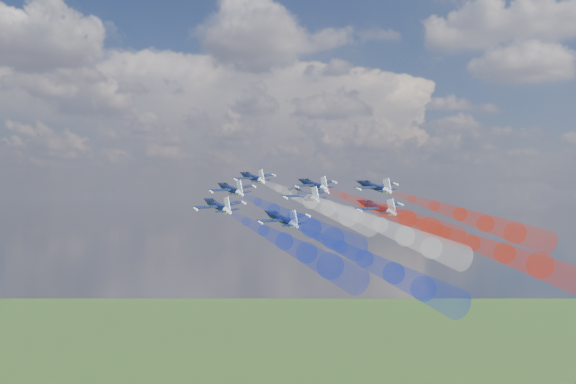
# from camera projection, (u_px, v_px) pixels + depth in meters

# --- Properties ---
(jet_lead) EXTENTS (16.06, 16.64, 7.12)m
(jet_lead) POSITION_uv_depth(u_px,v_px,m) (253.00, 178.00, 154.09)
(jet_lead) COLOR black
(trail_lead) EXTENTS (28.41, 33.15, 12.82)m
(trail_lead) POSITION_uv_depth(u_px,v_px,m) (311.00, 201.00, 132.65)
(trail_lead) COLOR white
(jet_inner_left) EXTENTS (16.06, 16.64, 7.12)m
(jet_inner_left) POSITION_uv_depth(u_px,v_px,m) (231.00, 189.00, 139.88)
(jet_inner_left) COLOR black
(trail_inner_left) EXTENTS (28.41, 33.15, 12.82)m
(trail_inner_left) POSITION_uv_depth(u_px,v_px,m) (292.00, 218.00, 118.44)
(trail_inner_left) COLOR #172EC4
(jet_inner_right) EXTENTS (16.06, 16.64, 7.12)m
(jet_inner_right) POSITION_uv_depth(u_px,v_px,m) (313.00, 185.00, 149.37)
(jet_inner_right) COLOR black
(trail_inner_right) EXTENTS (28.41, 33.15, 12.82)m
(trail_inner_right) POSITION_uv_depth(u_px,v_px,m) (384.00, 210.00, 127.93)
(trail_inner_right) COLOR red
(jet_outer_left) EXTENTS (16.06, 16.64, 7.12)m
(jet_outer_left) POSITION_uv_depth(u_px,v_px,m) (218.00, 206.00, 126.73)
(jet_outer_left) COLOR black
(trail_outer_left) EXTENTS (28.41, 33.15, 12.82)m
(trail_outer_left) POSITION_uv_depth(u_px,v_px,m) (284.00, 241.00, 105.29)
(trail_outer_left) COLOR #172EC4
(jet_center_third) EXTENTS (16.06, 16.64, 7.12)m
(jet_center_third) POSITION_uv_depth(u_px,v_px,m) (304.00, 195.00, 136.39)
(jet_center_third) COLOR black
(trail_center_third) EXTENTS (28.41, 33.15, 12.82)m
(trail_center_third) POSITION_uv_depth(u_px,v_px,m) (380.00, 226.00, 114.95)
(trail_center_third) COLOR white
(jet_outer_right) EXTENTS (16.06, 16.64, 7.12)m
(jet_outer_right) POSITION_uv_depth(u_px,v_px,m) (374.00, 187.00, 143.19)
(jet_outer_right) COLOR black
(trail_outer_right) EXTENTS (28.41, 33.15, 12.82)m
(trail_outer_right) POSITION_uv_depth(u_px,v_px,m) (459.00, 214.00, 121.76)
(trail_outer_right) COLOR red
(jet_rear_left) EXTENTS (16.06, 16.64, 7.12)m
(jet_rear_left) POSITION_uv_depth(u_px,v_px,m) (282.00, 219.00, 121.66)
(jet_rear_left) COLOR black
(trail_rear_left) EXTENTS (28.41, 33.15, 12.82)m
(trail_rear_left) POSITION_uv_depth(u_px,v_px,m) (365.00, 259.00, 100.23)
(trail_rear_left) COLOR #172EC4
(jet_rear_right) EXTENTS (16.06, 16.64, 7.12)m
(jet_rear_right) POSITION_uv_depth(u_px,v_px,m) (377.00, 207.00, 130.02)
(jet_rear_right) COLOR black
(trail_rear_right) EXTENTS (28.41, 33.15, 12.82)m
(trail_rear_right) POSITION_uv_depth(u_px,v_px,m) (473.00, 242.00, 108.59)
(trail_rear_right) COLOR red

